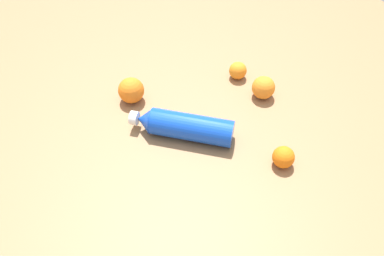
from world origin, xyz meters
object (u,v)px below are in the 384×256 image
object	(u,v)px
water_bottle	(184,127)
orange_0	(283,157)
orange_3	(263,88)
orange_1	(238,71)
orange_2	(130,91)

from	to	relation	value
water_bottle	orange_0	xyz separation A→B (m)	(0.26, 0.14, -0.01)
orange_3	water_bottle	bearing A→B (deg)	-95.95
orange_3	orange_1	bearing A→B (deg)	176.63
orange_1	orange_3	distance (m)	0.12
orange_0	orange_2	distance (m)	0.52
orange_1	orange_2	world-z (taller)	orange_2
water_bottle	orange_1	world-z (taller)	water_bottle
water_bottle	orange_2	bearing A→B (deg)	-28.61
orange_1	orange_2	bearing A→B (deg)	-112.05
water_bottle	orange_1	size ratio (longest dim) A/B	4.75
orange_0	orange_1	xyz separation A→B (m)	(-0.35, 0.18, -0.00)
orange_0	orange_2	bearing A→B (deg)	-161.06
orange_2	orange_3	distance (m)	0.43
orange_1	orange_3	size ratio (longest dim) A/B	0.80
orange_2	orange_3	bearing A→B (deg)	52.21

